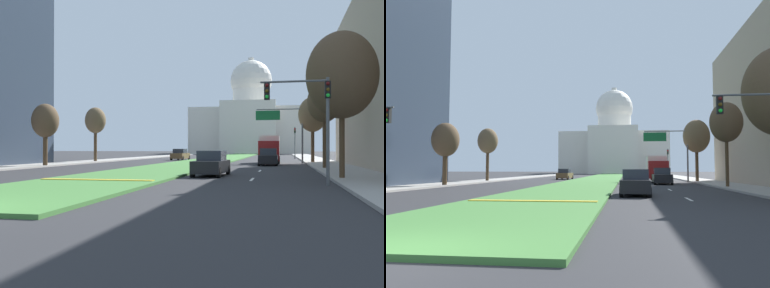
# 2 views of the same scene
# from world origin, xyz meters

# --- Properties ---
(ground_plane) EXTENTS (285.44, 285.44, 0.00)m
(ground_plane) POSITION_xyz_m (0.00, 64.87, 0.00)
(ground_plane) COLOR #2B2B2D
(grass_median) EXTENTS (6.78, 116.77, 0.14)m
(grass_median) POSITION_xyz_m (0.00, 58.39, 0.07)
(grass_median) COLOR #427A38
(grass_median) RESTS_ON ground_plane
(median_curb_nose) EXTENTS (6.10, 0.50, 0.04)m
(median_curb_nose) POSITION_xyz_m (0.00, 11.18, 0.16)
(median_curb_nose) COLOR gold
(median_curb_nose) RESTS_ON grass_median
(lane_dashes_right) EXTENTS (0.16, 44.69, 0.01)m
(lane_dashes_right) POSITION_xyz_m (7.72, 36.25, 0.00)
(lane_dashes_right) COLOR silver
(lane_dashes_right) RESTS_ON ground_plane
(sidewalk_left) EXTENTS (4.00, 116.77, 0.15)m
(sidewalk_left) POSITION_xyz_m (-14.06, 51.90, 0.07)
(sidewalk_left) COLOR #9E9991
(sidewalk_left) RESTS_ON ground_plane
(sidewalk_right) EXTENTS (4.00, 116.77, 0.15)m
(sidewalk_right) POSITION_xyz_m (14.06, 51.90, 0.07)
(sidewalk_right) COLOR #9E9991
(sidewalk_right) RESTS_ON ground_plane
(capitol_building) EXTENTS (35.72, 29.66, 30.49)m
(capitol_building) POSITION_xyz_m (0.00, 128.90, 9.73)
(capitol_building) COLOR silver
(capitol_building) RESTS_ON ground_plane
(traffic_light_near_right) EXTENTS (3.34, 0.35, 5.20)m
(traffic_light_near_right) POSITION_xyz_m (10.72, 11.81, 3.80)
(traffic_light_near_right) COLOR #515456
(traffic_light_near_right) RESTS_ON ground_plane
(traffic_light_far_right) EXTENTS (0.28, 0.35, 5.20)m
(traffic_light_far_right) POSITION_xyz_m (11.56, 62.93, 3.31)
(traffic_light_far_right) COLOR #515456
(traffic_light_far_right) RESTS_ON ground_plane
(overhead_guide_sign) EXTENTS (5.42, 0.20, 6.50)m
(overhead_guide_sign) POSITION_xyz_m (9.76, 41.82, 4.64)
(overhead_guide_sign) COLOR #515456
(overhead_guide_sign) RESTS_ON ground_plane
(street_tree_right_near) EXTENTS (3.90, 3.90, 8.31)m
(street_tree_right_near) POSITION_xyz_m (12.68, 15.46, 5.85)
(street_tree_right_near) COLOR #4C3823
(street_tree_right_near) RESTS_ON ground_plane
(street_tree_left_mid) EXTENTS (2.56, 2.56, 5.99)m
(street_tree_left_mid) POSITION_xyz_m (-12.56, 27.75, 4.31)
(street_tree_left_mid) COLOR #4C3823
(street_tree_left_mid) RESTS_ON ground_plane
(street_tree_right_mid) EXTENTS (2.76, 2.76, 7.38)m
(street_tree_right_mid) POSITION_xyz_m (12.88, 27.71, 5.61)
(street_tree_right_mid) COLOR #4C3823
(street_tree_right_mid) RESTS_ON ground_plane
(street_tree_left_far) EXTENTS (2.58, 2.58, 6.83)m
(street_tree_left_far) POSITION_xyz_m (-13.31, 40.81, 5.13)
(street_tree_left_far) COLOR #4C3823
(street_tree_left_far) RESTS_ON ground_plane
(street_tree_right_far) EXTENTS (3.27, 3.27, 7.73)m
(street_tree_right_far) POSITION_xyz_m (12.95, 42.42, 5.63)
(street_tree_right_far) COLOR #4C3823
(street_tree_right_far) RESTS_ON ground_plane
(sedan_lead_stopped) EXTENTS (2.01, 4.50, 1.62)m
(sedan_lead_stopped) POSITION_xyz_m (4.95, 17.86, 0.77)
(sedan_lead_stopped) COLOR black
(sedan_lead_stopped) RESTS_ON ground_plane
(sedan_midblock) EXTENTS (1.97, 4.47, 1.76)m
(sedan_midblock) POSITION_xyz_m (8.08, 35.52, 0.82)
(sedan_midblock) COLOR black
(sedan_midblock) RESTS_ON ground_plane
(sedan_distant) EXTENTS (2.09, 4.59, 1.65)m
(sedan_distant) POSITION_xyz_m (-5.21, 52.61, 0.78)
(sedan_distant) COLOR brown
(sedan_distant) RESTS_ON ground_plane
(box_truck_delivery) EXTENTS (2.40, 6.40, 3.20)m
(box_truck_delivery) POSITION_xyz_m (8.02, 41.85, 1.68)
(box_truck_delivery) COLOR maroon
(box_truck_delivery) RESTS_ON ground_plane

